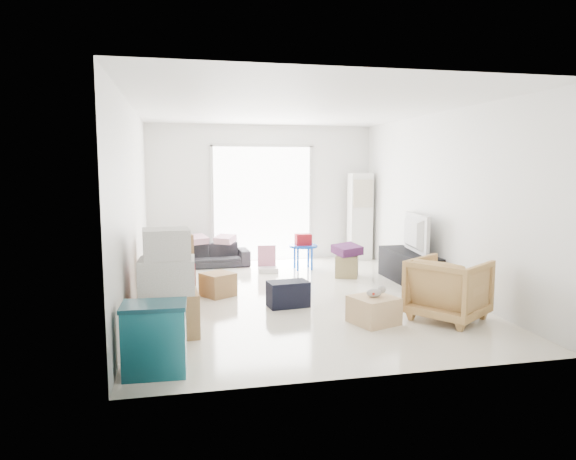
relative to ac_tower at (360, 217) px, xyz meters
The scene contains 21 objects.
room_shell 3.32m from the ac_tower, 126.35° to the right, with size 4.98×6.48×3.18m.
sliding_door 2.01m from the ac_tower, behind, with size 2.10×0.04×2.33m.
ac_tower is the anchor object (origin of this frame).
tv_console 2.29m from the ac_tower, 88.70° to the right, with size 0.45×1.51×0.50m, color black.
television 2.22m from the ac_tower, 88.70° to the right, with size 1.08×0.62×0.14m, color black.
sofa 3.11m from the ac_tower, behind, with size 1.48×0.43×0.58m, color #26262B.
pillow_left 3.29m from the ac_tower, behind, with size 0.34×0.27×0.11m, color #C891A5.
pillow_right 2.77m from the ac_tower, behind, with size 0.32×0.26×0.11m, color #C891A5.
armchair 4.24m from the ac_tower, 95.20° to the right, with size 0.82×0.77×0.84m, color tan.
storage_bins 6.47m from the ac_tower, 126.67° to the right, with size 0.59×0.43×0.66m.
box_stack_a 5.55m from the ac_tower, 132.57° to the right, with size 0.69×0.58×1.20m.
box_stack_b 5.19m from the ac_tower, 136.44° to the right, with size 0.64×0.61×1.10m.
box_stack_c 4.45m from the ac_tower, 147.04° to the right, with size 0.66×0.62×0.93m.
loose_box 3.97m from the ac_tower, 141.70° to the right, with size 0.41×0.41×0.34m, color #9A7445.
duffel_bag 3.94m from the ac_tower, 124.34° to the right, with size 0.54×0.32×0.34m, color black.
ottoman 1.90m from the ac_tower, 117.04° to the right, with size 0.37×0.37×0.37m, color tan.
blanket 1.82m from the ac_tower, 117.04° to the right, with size 0.41×0.41×0.14m, color #562254.
kids_table 1.63m from the ac_tower, 150.72° to the right, with size 0.53×0.53×0.65m.
toy_walker 2.35m from the ac_tower, 157.46° to the right, with size 0.38×0.34×0.47m.
wood_crate 4.42m from the ac_tower, 107.85° to the right, with size 0.49×0.49×0.32m, color #E2C082.
plush_bunny 4.38m from the ac_tower, 107.52° to the right, with size 0.26×0.15×0.13m.
Camera 1 is at (-1.67, -7.16, 1.88)m, focal length 32.00 mm.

